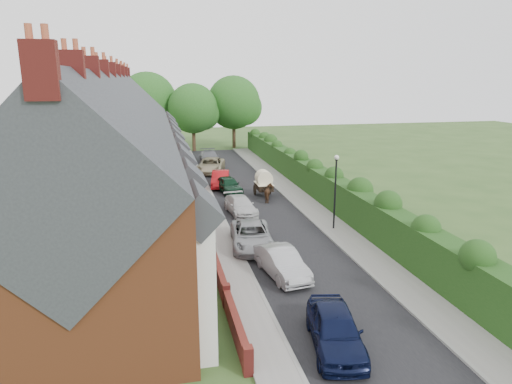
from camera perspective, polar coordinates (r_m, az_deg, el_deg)
ground at (r=26.97m, az=6.05°, el=-7.93°), size 140.00×140.00×0.00m
road at (r=36.89m, az=-0.03°, el=-1.70°), size 6.00×58.00×0.02m
pavement_hedge_side at (r=37.92m, az=6.03°, el=-1.25°), size 2.20×58.00×0.12m
pavement_house_side at (r=36.28m, az=-5.99°, el=-1.97°), size 1.70×58.00×0.12m
kerb_hedge_side at (r=37.61m, az=4.51°, el=-1.34°), size 0.18×58.00×0.13m
kerb_house_side at (r=36.37m, az=-4.74°, el=-1.89°), size 0.18×58.00×0.13m
hedge at (r=38.14m, az=8.66°, el=1.14°), size 2.10×58.00×2.85m
terrace_row at (r=34.23m, az=-16.92°, el=4.09°), size 9.05×40.50×11.50m
garden_wall_row at (r=35.12m, az=-7.44°, el=-1.88°), size 0.35×40.35×1.10m
lamppost at (r=30.70m, az=9.91°, el=1.15°), size 0.32×0.32×5.16m
tree_far_left at (r=64.11m, az=-7.59°, el=10.17°), size 7.14×6.80×9.29m
tree_far_right at (r=66.83m, az=-2.49°, el=10.96°), size 7.98×7.60×10.31m
tree_far_back at (r=66.82m, az=-13.01°, el=10.87°), size 8.40×8.00×10.82m
car_navy at (r=18.43m, az=9.89°, el=-16.53°), size 2.68×4.87×1.57m
car_silver_a at (r=24.06m, az=3.24°, el=-8.82°), size 2.21×4.61×1.46m
car_silver_b at (r=27.91m, az=-0.57°, el=-5.48°), size 3.01×5.48×1.45m
car_white at (r=34.57m, az=-1.95°, el=-1.70°), size 2.25×4.64×1.30m
car_green at (r=40.95m, az=-3.45°, el=0.91°), size 2.35×4.41×1.43m
car_red at (r=43.27m, az=-4.46°, el=1.66°), size 2.36×4.70×1.48m
car_beige at (r=49.67m, az=-5.67°, el=3.33°), size 3.96×6.14×1.58m
car_grey at (r=54.83m, az=-5.82°, el=4.34°), size 2.21×5.33×1.54m
horse at (r=37.85m, az=1.63°, el=-0.16°), size 1.15×1.85×1.45m
horse_cart at (r=39.46m, az=0.99°, el=1.32°), size 1.44×3.18×2.30m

